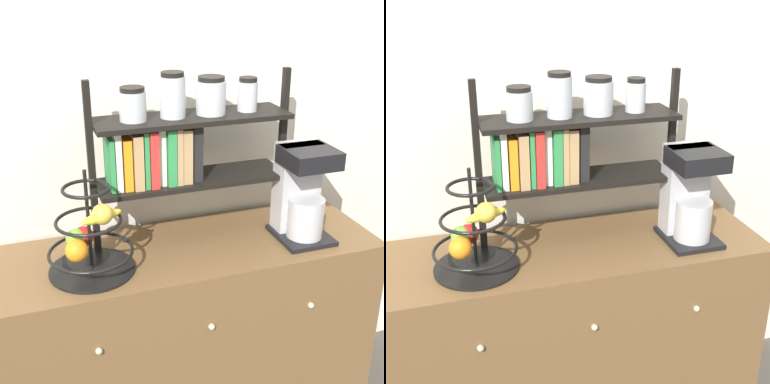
# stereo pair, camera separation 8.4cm
# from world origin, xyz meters

# --- Properties ---
(wall_back) EXTENTS (7.00, 0.05, 2.60)m
(wall_back) POSITION_xyz_m (0.00, 0.52, 1.30)
(wall_back) COLOR silver
(wall_back) RESTS_ON ground_plane
(sideboard) EXTENTS (1.43, 0.50, 0.87)m
(sideboard) POSITION_xyz_m (0.00, 0.24, 0.43)
(sideboard) COLOR brown
(sideboard) RESTS_ON ground_plane
(coffee_maker) EXTENTS (0.19, 0.22, 0.36)m
(coffee_maker) POSITION_xyz_m (0.43, 0.19, 1.05)
(coffee_maker) COLOR black
(coffee_maker) RESTS_ON sideboard
(fruit_stand) EXTENTS (0.30, 0.30, 0.37)m
(fruit_stand) POSITION_xyz_m (-0.38, 0.18, 0.99)
(fruit_stand) COLOR black
(fruit_stand) RESTS_ON sideboard
(shelf_hutch) EXTENTS (0.76, 0.20, 0.64)m
(shelf_hutch) POSITION_xyz_m (-0.03, 0.31, 1.26)
(shelf_hutch) COLOR black
(shelf_hutch) RESTS_ON sideboard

